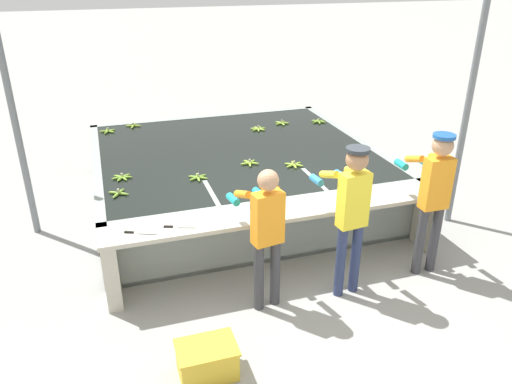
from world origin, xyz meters
TOP-DOWN VIEW (x-y plane):
  - ground_plane at (0.00, 0.00)m, footprint 80.00×80.00m
  - wash_tank at (-0.00, 2.41)m, footprint 4.23×3.93m
  - work_ledge at (0.00, 0.23)m, footprint 4.23×0.45m
  - worker_0 at (-0.42, -0.32)m, footprint 0.48×0.73m
  - worker_1 at (0.53, -0.37)m, footprint 0.46×0.74m
  - worker_2 at (1.64, -0.26)m, footprint 0.41×0.73m
  - banana_bunch_floating_0 at (-1.74, 1.78)m, footprint 0.28×0.28m
  - banana_bunch_floating_1 at (-0.77, 1.46)m, footprint 0.27×0.28m
  - banana_bunch_floating_2 at (-1.82, 1.27)m, footprint 0.26×0.26m
  - banana_bunch_floating_3 at (1.16, 3.44)m, footprint 0.28×0.26m
  - banana_bunch_floating_4 at (0.04, 1.76)m, footprint 0.27×0.28m
  - banana_bunch_floating_5 at (1.83, 3.34)m, footprint 0.28×0.28m
  - banana_bunch_floating_6 at (0.62, 1.50)m, footprint 0.27×0.28m
  - banana_bunch_floating_7 at (0.65, 3.25)m, footprint 0.27×0.28m
  - banana_bunch_floating_8 at (-1.38, 4.09)m, footprint 0.28×0.28m
  - banana_bunch_floating_9 at (-1.82, 3.91)m, footprint 0.27×0.27m
  - knife_0 at (-1.71, 0.20)m, footprint 0.33×0.17m
  - knife_1 at (-1.29, 0.20)m, footprint 0.34×0.14m
  - crate at (-1.26, -1.15)m, footprint 0.55×0.39m
  - support_post_left at (-2.97, 2.22)m, footprint 0.09×0.09m
  - support_post_right at (2.79, 0.74)m, footprint 0.09×0.09m

SIDE VIEW (x-z plane):
  - ground_plane at x=0.00m, z-range 0.00..0.00m
  - crate at x=-1.26m, z-range 0.00..0.33m
  - wash_tank at x=0.00m, z-range -0.01..0.83m
  - work_ledge at x=0.00m, z-range 0.18..1.02m
  - knife_0 at x=-1.71m, z-range 0.84..0.86m
  - knife_1 at x=-1.29m, z-range 0.84..0.86m
  - banana_bunch_floating_0 at x=-1.74m, z-range 0.82..0.89m
  - banana_bunch_floating_7 at x=0.65m, z-range 0.82..0.89m
  - banana_bunch_floating_1 at x=-0.77m, z-range 0.82..0.89m
  - banana_bunch_floating_5 at x=1.83m, z-range 0.82..0.89m
  - banana_bunch_floating_6 at x=0.62m, z-range 0.82..0.89m
  - banana_bunch_floating_3 at x=1.16m, z-range 0.82..0.89m
  - banana_bunch_floating_4 at x=0.04m, z-range 0.82..0.89m
  - banana_bunch_floating_9 at x=-1.82m, z-range 0.82..0.89m
  - banana_bunch_floating_2 at x=-1.82m, z-range 0.82..0.89m
  - banana_bunch_floating_8 at x=-1.38m, z-range 0.82..0.89m
  - worker_0 at x=-0.42m, z-range 0.16..1.78m
  - worker_2 at x=1.64m, z-range 0.20..1.97m
  - worker_1 at x=0.53m, z-range 0.20..1.97m
  - support_post_left at x=-2.97m, z-range 0.00..3.20m
  - support_post_right at x=2.79m, z-range 0.00..3.20m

